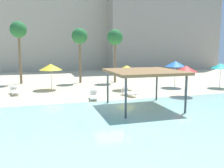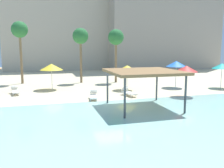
% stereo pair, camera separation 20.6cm
% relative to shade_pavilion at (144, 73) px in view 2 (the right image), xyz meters
% --- Properties ---
extents(ground_plane, '(80.00, 80.00, 0.00)m').
position_rel_shade_pavilion_xyz_m(ground_plane, '(-1.91, 1.34, -2.54)').
color(ground_plane, beige).
extents(lagoon_water, '(44.00, 13.50, 0.04)m').
position_rel_shade_pavilion_xyz_m(lagoon_water, '(-1.91, -3.91, -2.52)').
color(lagoon_water, '#99D1C6').
rests_on(lagoon_water, ground).
extents(shade_pavilion, '(4.80, 4.80, 2.69)m').
position_rel_shade_pavilion_xyz_m(shade_pavilion, '(0.00, 0.00, 0.00)').
color(shade_pavilion, '#42474C').
rests_on(shade_pavilion, ground).
extents(beach_umbrella_yellow_1, '(2.03, 2.03, 2.49)m').
position_rel_shade_pavilion_xyz_m(beach_umbrella_yellow_1, '(1.43, 7.50, -0.34)').
color(beach_umbrella_yellow_1, silver).
rests_on(beach_umbrella_yellow_1, ground).
extents(beach_umbrella_red_3, '(1.96, 1.96, 2.71)m').
position_rel_shade_pavilion_xyz_m(beach_umbrella_red_3, '(5.28, 2.94, -0.11)').
color(beach_umbrella_red_3, silver).
rests_on(beach_umbrella_red_3, ground).
extents(beach_umbrella_teal_4, '(2.06, 2.06, 2.62)m').
position_rel_shade_pavilion_xyz_m(beach_umbrella_teal_4, '(11.43, 5.83, -0.21)').
color(beach_umbrella_teal_4, silver).
rests_on(beach_umbrella_teal_4, ground).
extents(beach_umbrella_blue_5, '(2.17, 2.17, 2.84)m').
position_rel_shade_pavilion_xyz_m(beach_umbrella_blue_5, '(6.97, 7.46, 0.00)').
color(beach_umbrella_blue_5, silver).
rests_on(beach_umbrella_blue_5, ground).
extents(beach_umbrella_yellow_6, '(2.31, 2.31, 2.63)m').
position_rel_shade_pavilion_xyz_m(beach_umbrella_yellow_6, '(-5.95, 9.73, -0.23)').
color(beach_umbrella_yellow_6, silver).
rests_on(beach_umbrella_yellow_6, ground).
extents(lounge_chair_2, '(0.96, 1.98, 0.74)m').
position_rel_shade_pavilion_xyz_m(lounge_chair_2, '(-2.78, 3.83, -2.21)').
color(lounge_chair_2, white).
rests_on(lounge_chair_2, ground).
extents(lounge_chair_4, '(0.95, 1.98, 0.74)m').
position_rel_shade_pavilion_xyz_m(lounge_chair_4, '(0.51, 4.52, -2.21)').
color(lounge_chair_4, white).
rests_on(lounge_chair_4, ground).
extents(lounge_chair_6, '(0.96, 1.98, 0.74)m').
position_rel_shade_pavilion_xyz_m(lounge_chair_6, '(-9.32, 8.01, -2.21)').
color(lounge_chair_6, white).
rests_on(lounge_chair_6, ground).
extents(palm_tree_0, '(1.90, 1.90, 7.28)m').
position_rel_shade_pavilion_xyz_m(palm_tree_0, '(-9.26, 14.87, 3.58)').
color(palm_tree_0, brown).
rests_on(palm_tree_0, ground).
extents(palm_tree_1, '(1.90, 1.90, 6.58)m').
position_rel_shade_pavilion_xyz_m(palm_tree_1, '(-2.34, 13.74, 2.92)').
color(palm_tree_1, brown).
rests_on(palm_tree_1, ground).
extents(palm_tree_2, '(1.90, 1.90, 6.46)m').
position_rel_shade_pavilion_xyz_m(palm_tree_2, '(1.82, 12.85, 2.81)').
color(palm_tree_2, brown).
rests_on(palm_tree_2, ground).
extents(hotel_block_0, '(22.29, 9.87, 16.17)m').
position_rel_shade_pavilion_xyz_m(hotel_block_0, '(-2.62, 34.34, 5.54)').
color(hotel_block_0, '#B2A893').
rests_on(hotel_block_0, ground).
extents(hotel_block_1, '(22.40, 8.46, 20.96)m').
position_rel_shade_pavilion_xyz_m(hotel_block_1, '(16.51, 29.73, 7.94)').
color(hotel_block_1, '#9E9384').
rests_on(hotel_block_1, ground).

